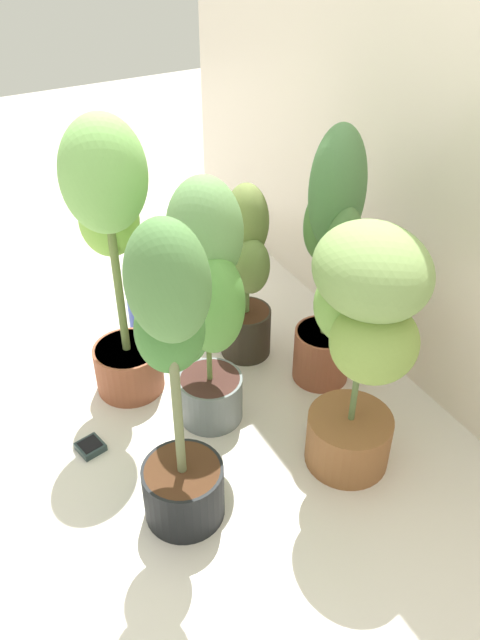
% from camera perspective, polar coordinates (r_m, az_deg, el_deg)
% --- Properties ---
extents(ground_plane, '(8.00, 8.00, 0.00)m').
position_cam_1_polar(ground_plane, '(2.24, -4.91, -9.61)').
color(ground_plane, silver).
rests_on(ground_plane, ground).
extents(mylar_back_wall, '(3.20, 0.01, 2.00)m').
position_cam_1_polar(mylar_back_wall, '(2.13, 16.28, 18.42)').
color(mylar_back_wall, silver).
rests_on(mylar_back_wall, ground).
extents(potted_plant_front_left, '(0.32, 0.27, 1.01)m').
position_cam_1_polar(potted_plant_front_left, '(2.10, -11.20, 6.93)').
color(potted_plant_front_left, '#985035').
rests_on(potted_plant_front_left, ground).
extents(potted_plant_back_center, '(0.35, 0.24, 0.96)m').
position_cam_1_polar(potted_plant_back_center, '(2.15, 8.09, 5.71)').
color(potted_plant_back_center, '#995137').
rests_on(potted_plant_back_center, ground).
extents(potted_plant_center, '(0.38, 0.30, 0.89)m').
position_cam_1_polar(potted_plant_center, '(1.95, -3.04, 2.30)').
color(potted_plant_center, slate).
rests_on(potted_plant_center, ground).
extents(potted_plant_front_right, '(0.31, 0.25, 0.97)m').
position_cam_1_polar(potted_plant_front_right, '(1.65, -5.80, -4.98)').
color(potted_plant_front_right, black).
rests_on(potted_plant_front_right, ground).
extents(potted_plant_back_left, '(0.35, 0.28, 0.71)m').
position_cam_1_polar(potted_plant_back_left, '(2.33, 0.34, 4.34)').
color(potted_plant_back_left, '#312A20').
rests_on(potted_plant_back_left, ground).
extents(potted_plant_back_right, '(0.43, 0.35, 0.84)m').
position_cam_1_polar(potted_plant_back_right, '(1.83, 10.80, -1.04)').
color(potted_plant_back_right, brown).
rests_on(potted_plant_back_right, ground).
extents(hygrometer_box, '(0.10, 0.10, 0.03)m').
position_cam_1_polar(hygrometer_box, '(2.22, -13.04, -10.83)').
color(hygrometer_box, '#28393A').
rests_on(hygrometer_box, ground).
extents(nutrient_bottle, '(0.08, 0.08, 0.26)m').
position_cam_1_polar(nutrient_bottle, '(2.59, -8.98, 0.87)').
color(nutrient_bottle, '#3B53C1').
rests_on(nutrient_bottle, ground).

